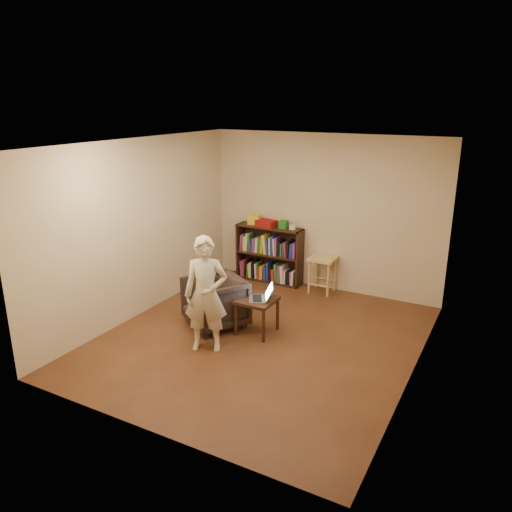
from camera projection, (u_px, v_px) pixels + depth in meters
The scene contains 15 objects.
floor at pixel (260, 339), 6.77m from camera, with size 4.50×4.50×0.00m, color #4D2818.
ceiling at pixel (261, 144), 5.98m from camera, with size 4.50×4.50×0.00m, color white.
wall_back at pixel (324, 213), 8.26m from camera, with size 4.00×4.00×0.00m, color beige.
wall_left at pixel (140, 229), 7.28m from camera, with size 4.50×4.50×0.00m, color beige.
wall_right at pixel (422, 272), 5.47m from camera, with size 4.50×4.50×0.00m, color beige.
bookshelf at pixel (270, 257), 8.81m from camera, with size 1.20×0.30×1.00m.
box_yellow at pixel (254, 220), 8.75m from camera, with size 0.21×0.15×0.17m, color yellow.
red_cloth at pixel (266, 223), 8.62m from camera, with size 0.33×0.24×0.11m, color maroon.
box_green at pixel (283, 224), 8.49m from camera, with size 0.14×0.14×0.14m, color #22701E.
box_white at pixel (293, 227), 8.43m from camera, with size 0.10×0.10×0.08m, color beige.
stool at pixel (323, 264), 8.28m from camera, with size 0.42×0.42×0.61m.
armchair at pixel (215, 302), 7.09m from camera, with size 0.76×0.78×0.71m, color #322921.
side_table at pixel (257, 305), 6.84m from camera, with size 0.49×0.49×0.50m.
laptop at pixel (262, 296), 6.78m from camera, with size 0.45×0.44×0.22m.
person at pixel (206, 294), 6.30m from camera, with size 0.55×0.36×1.51m, color beige.
Camera 1 is at (2.85, -5.41, 3.12)m, focal length 35.00 mm.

